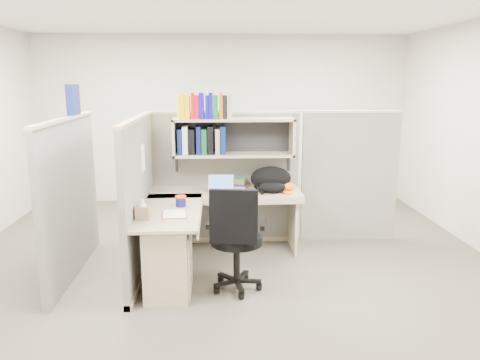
{
  "coord_description": "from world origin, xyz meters",
  "views": [
    {
      "loc": [
        -0.1,
        -4.7,
        2.01
      ],
      "look_at": [
        0.15,
        0.25,
        0.93
      ],
      "focal_mm": 35.0,
      "sensor_mm": 36.0,
      "label": 1
    }
  ],
  "objects": [
    {
      "name": "paper_cup",
      "position": [
        -0.08,
        0.7,
        0.78
      ],
      "size": [
        0.08,
        0.08,
        0.09
      ],
      "primitive_type": "cylinder",
      "rotation": [
        0.0,
        0.0,
        0.28
      ],
      "color": "silver",
      "rests_on": "desk"
    },
    {
      "name": "task_chair",
      "position": [
        0.07,
        -0.54,
        0.37
      ],
      "size": [
        0.58,
        0.54,
        1.05
      ],
      "color": "black",
      "rests_on": "ground"
    },
    {
      "name": "cubicle",
      "position": [
        -0.37,
        0.45,
        0.91
      ],
      "size": [
        3.79,
        1.84,
        1.95
      ],
      "color": "slate",
      "rests_on": "ground"
    },
    {
      "name": "mouse",
      "position": [
        0.18,
        0.42,
        0.75
      ],
      "size": [
        0.11,
        0.09,
        0.04
      ],
      "primitive_type": "ellipsoid",
      "rotation": [
        0.0,
        0.0,
        0.27
      ],
      "color": "#7C94B0",
      "rests_on": "desk"
    },
    {
      "name": "backpack",
      "position": [
        0.53,
        0.53,
        0.87
      ],
      "size": [
        0.52,
        0.43,
        0.28
      ],
      "primitive_type": null,
      "rotation": [
        0.0,
        0.0,
        -0.14
      ],
      "color": "black",
      "rests_on": "desk"
    },
    {
      "name": "orange_cap",
      "position": [
        0.7,
        0.55,
        0.78
      ],
      "size": [
        0.19,
        0.22,
        0.1
      ],
      "primitive_type": null,
      "rotation": [
        0.0,
        0.0,
        0.02
      ],
      "color": "orange",
      "rests_on": "desk"
    },
    {
      "name": "ground",
      "position": [
        0.0,
        0.0,
        0.0
      ],
      "size": [
        6.0,
        6.0,
        0.0
      ],
      "primitive_type": "plane",
      "color": "#353129",
      "rests_on": "ground"
    },
    {
      "name": "laptop",
      "position": [
        -0.06,
        0.44,
        0.83
      ],
      "size": [
        0.3,
        0.3,
        0.21
      ],
      "primitive_type": null,
      "rotation": [
        0.0,
        0.0,
        -0.05
      ],
      "color": "silver",
      "rests_on": "desk"
    },
    {
      "name": "loose_paper",
      "position": [
        -0.51,
        -0.35,
        0.73
      ],
      "size": [
        0.24,
        0.3,
        0.0
      ],
      "primitive_type": null,
      "rotation": [
        0.0,
        0.0,
        0.08
      ],
      "color": "white",
      "rests_on": "desk"
    },
    {
      "name": "desk",
      "position": [
        -0.41,
        -0.29,
        0.44
      ],
      "size": [
        1.74,
        1.75,
        0.73
      ],
      "color": "gray",
      "rests_on": "ground"
    },
    {
      "name": "tissue_box",
      "position": [
        -0.79,
        -0.5,
        0.83
      ],
      "size": [
        0.13,
        0.13,
        0.2
      ],
      "primitive_type": null,
      "rotation": [
        0.0,
        0.0,
        -0.01
      ],
      "color": "#8C724F",
      "rests_on": "desk"
    },
    {
      "name": "snack_canister",
      "position": [
        -0.47,
        -0.07,
        0.79
      ],
      "size": [
        0.11,
        0.11,
        0.11
      ],
      "color": "#110F59",
      "rests_on": "desk"
    },
    {
      "name": "room_shell",
      "position": [
        0.0,
        0.0,
        1.62
      ],
      "size": [
        6.0,
        6.0,
        6.0
      ],
      "color": "#B6B0A5",
      "rests_on": "ground"
    },
    {
      "name": "book_stack",
      "position": [
        0.18,
        0.78,
        0.78
      ],
      "size": [
        0.21,
        0.24,
        0.1
      ],
      "primitive_type": null,
      "rotation": [
        0.0,
        0.0,
        -0.29
      ],
      "color": "slate",
      "rests_on": "desk"
    }
  ]
}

